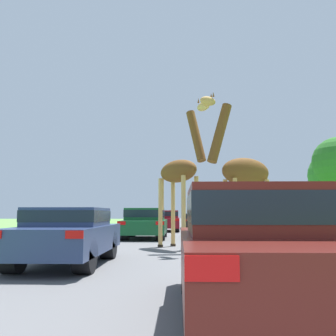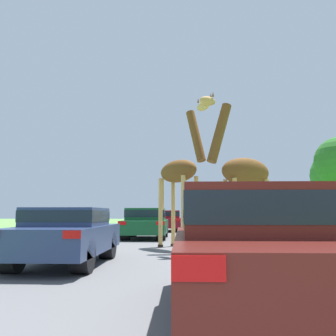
{
  "view_description": "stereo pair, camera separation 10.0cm",
  "coord_description": "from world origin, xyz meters",
  "views": [
    {
      "loc": [
        -0.15,
        0.93,
        1.18
      ],
      "look_at": [
        -0.53,
        13.39,
        2.78
      ],
      "focal_mm": 38.0,
      "sensor_mm": 36.0,
      "label": 1
    },
    {
      "loc": [
        -0.05,
        0.94,
        1.18
      ],
      "look_at": [
        -0.53,
        13.39,
        2.78
      ],
      "focal_mm": 38.0,
      "sensor_mm": 36.0,
      "label": 2
    }
  ],
  "objects": [
    {
      "name": "car_queue_left",
      "position": [
        2.3,
        20.63,
        0.68
      ],
      "size": [
        1.98,
        4.69,
        1.24
      ],
      "color": "silver",
      "rests_on": "ground"
    },
    {
      "name": "giraffe_near_road",
      "position": [
        -0.1,
        13.28,
        2.6
      ],
      "size": [
        1.96,
        2.37,
        4.99
      ],
      "rotation": [
        0.0,
        0.0,
        -2.49
      ],
      "color": "tan",
      "rests_on": "ground"
    },
    {
      "name": "car_rear_follower",
      "position": [
        -2.74,
        9.27,
        0.72
      ],
      "size": [
        1.8,
        4.0,
        1.31
      ],
      "color": "navy",
      "rests_on": "ground"
    },
    {
      "name": "road",
      "position": [
        0.0,
        30.0,
        0.0
      ],
      "size": [
        7.87,
        120.0,
        0.0
      ],
      "color": "#5B5B5E",
      "rests_on": "ground"
    },
    {
      "name": "car_queue_right",
      "position": [
        -0.97,
        25.23,
        0.73
      ],
      "size": [
        1.7,
        4.1,
        1.39
      ],
      "color": "maroon",
      "rests_on": "ground"
    },
    {
      "name": "car_lead_maroon",
      "position": [
        0.82,
        5.21,
        0.79
      ],
      "size": [
        1.87,
        4.06,
        1.48
      ],
      "color": "#561914",
      "rests_on": "ground"
    },
    {
      "name": "giraffe_companion",
      "position": [
        1.91,
        12.55,
        2.58
      ],
      "size": [
        2.54,
        1.57,
        5.07
      ],
      "rotation": [
        0.0,
        0.0,
        2.04
      ],
      "color": "tan",
      "rests_on": "ground"
    },
    {
      "name": "car_far_ahead",
      "position": [
        -1.77,
        18.02,
        0.75
      ],
      "size": [
        1.99,
        3.94,
        1.44
      ],
      "color": "#144C28",
      "rests_on": "ground"
    },
    {
      "name": "car_verge_right",
      "position": [
        1.06,
        29.7,
        0.64
      ],
      "size": [
        1.81,
        4.5,
        1.18
      ],
      "color": "black",
      "rests_on": "ground"
    }
  ]
}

